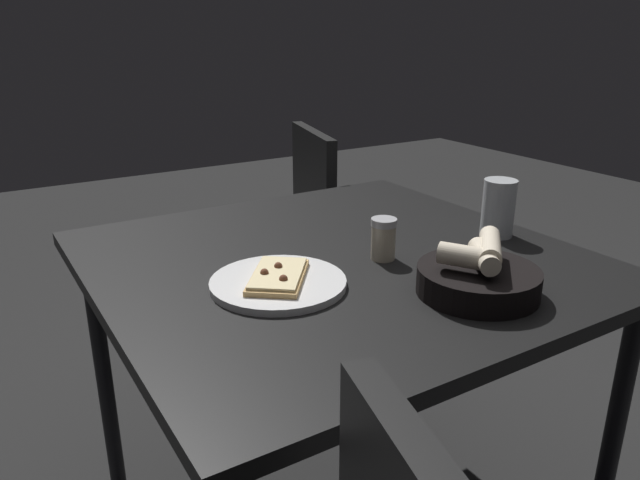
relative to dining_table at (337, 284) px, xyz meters
name	(u,v)px	position (x,y,z in m)	size (l,w,h in m)	color
dining_table	(337,284)	(0.00, 0.00, 0.00)	(0.98, 0.96, 0.73)	black
pizza_plate	(278,281)	(-0.18, -0.07, 0.08)	(0.26, 0.26, 0.04)	white
bread_basket	(479,277)	(0.11, -0.30, 0.10)	(0.22, 0.22, 0.11)	black
beer_glass	(498,211)	(0.39, -0.08, 0.12)	(0.08, 0.08, 0.13)	silver
pepper_shaker	(383,241)	(0.07, -0.06, 0.10)	(0.05, 0.05, 0.09)	#BFB299
chair_near	(281,233)	(0.29, 0.80, -0.17)	(0.54, 0.54, 0.85)	black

